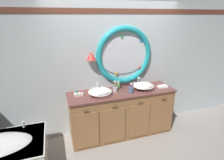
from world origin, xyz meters
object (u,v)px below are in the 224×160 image
(toothbrush_holder_right, at_px, (131,90))
(soap_dispenser, at_px, (119,85))
(sink_basin_right, at_px, (143,86))
(sink_basin_left, at_px, (100,92))
(toiletry_basket, at_px, (79,94))
(folded_hand_towel, at_px, (163,86))
(toothbrush_holder_left, at_px, (115,89))

(toothbrush_holder_right, height_order, soap_dispenser, toothbrush_holder_right)
(sink_basin_right, relative_size, soap_dispenser, 2.39)
(sink_basin_left, bearing_deg, toothbrush_holder_right, -9.26)
(soap_dispenser, bearing_deg, toothbrush_holder_right, -58.84)
(sink_basin_right, relative_size, toiletry_basket, 2.46)
(soap_dispenser, xyz_separation_m, folded_hand_towel, (0.86, -0.19, -0.06))
(toothbrush_holder_left, height_order, folded_hand_towel, toothbrush_holder_left)
(toothbrush_holder_right, distance_m, folded_hand_towel, 0.71)
(sink_basin_left, relative_size, toiletry_basket, 2.58)
(toothbrush_holder_right, bearing_deg, toiletry_basket, 169.92)
(folded_hand_towel, height_order, toiletry_basket, toiletry_basket)
(soap_dispenser, bearing_deg, toiletry_basket, -173.70)
(sink_basin_right, height_order, folded_hand_towel, sink_basin_right)
(sink_basin_right, bearing_deg, sink_basin_left, -180.00)
(sink_basin_left, height_order, toiletry_basket, toiletry_basket)
(toiletry_basket, bearing_deg, sink_basin_left, -11.32)
(toothbrush_holder_right, bearing_deg, folded_hand_towel, 4.60)
(folded_hand_towel, bearing_deg, soap_dispenser, 167.33)
(toothbrush_holder_left, bearing_deg, sink_basin_right, -5.55)
(soap_dispenser, relative_size, folded_hand_towel, 0.87)
(toothbrush_holder_left, xyz_separation_m, folded_hand_towel, (0.96, -0.09, -0.04))
(soap_dispenser, bearing_deg, toothbrush_holder_left, -134.19)
(toothbrush_holder_left, xyz_separation_m, soap_dispenser, (0.10, 0.10, 0.02))
(sink_basin_left, distance_m, toothbrush_holder_right, 0.57)
(sink_basin_left, bearing_deg, soap_dispenser, 21.24)
(toothbrush_holder_left, bearing_deg, toiletry_basket, 178.33)
(sink_basin_left, distance_m, sink_basin_right, 0.86)
(toothbrush_holder_left, distance_m, toothbrush_holder_right, 0.29)
(sink_basin_left, bearing_deg, toiletry_basket, 168.68)
(sink_basin_left, relative_size, soap_dispenser, 2.51)
(toothbrush_holder_left, bearing_deg, folded_hand_towel, -5.23)
(toothbrush_holder_right, relative_size, soap_dispenser, 1.14)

